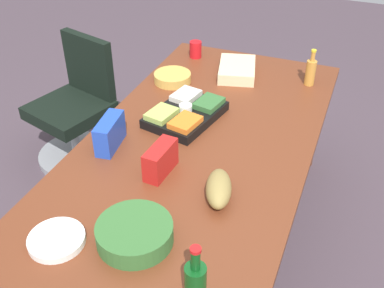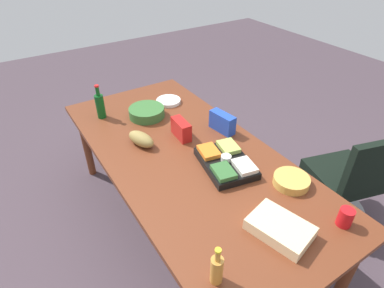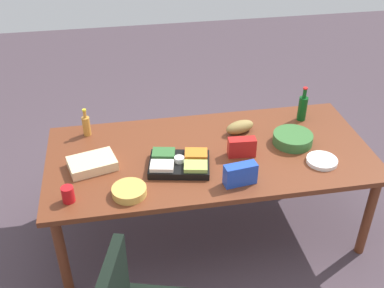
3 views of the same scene
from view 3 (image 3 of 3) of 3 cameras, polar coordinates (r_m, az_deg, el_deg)
ground_plane at (r=3.89m, az=2.01°, el=-10.12°), size 10.00×10.00×0.00m
conference_table at (r=3.46m, az=2.23°, el=-1.89°), size 2.38×1.11×0.75m
salad_bowl at (r=3.58m, az=12.27°, el=0.65°), size 0.38×0.38×0.08m
chip_bowl at (r=3.04m, az=-7.72°, el=-5.76°), size 0.27×0.27×0.06m
sheet_cake at (r=3.32m, az=-12.17°, el=-2.36°), size 0.36×0.29×0.07m
bread_loaf at (r=3.64m, az=5.90°, el=2.09°), size 0.26×0.18×0.10m
chip_bag_blue at (r=3.09m, az=5.95°, el=-3.72°), size 0.23×0.11×0.15m
wine_bottle at (r=3.87m, az=13.43°, el=4.39°), size 0.08×0.08×0.29m
red_solo_cup at (r=3.05m, az=-15.00°, el=-5.99°), size 0.10×0.10×0.11m
veggie_tray at (r=3.25m, az=-1.56°, el=-2.36°), size 0.47×0.38×0.09m
dressing_bottle at (r=3.66m, az=-12.86°, el=2.27°), size 0.07×0.07×0.23m
paper_plate_stack at (r=3.43m, az=15.68°, el=-2.00°), size 0.23×0.23×0.03m
chip_bag_red at (r=3.37m, az=6.13°, el=-0.38°), size 0.21×0.09×0.14m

